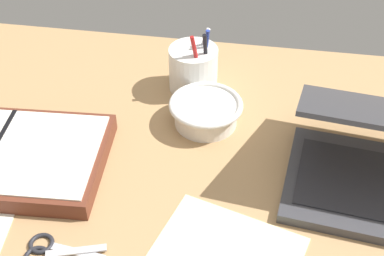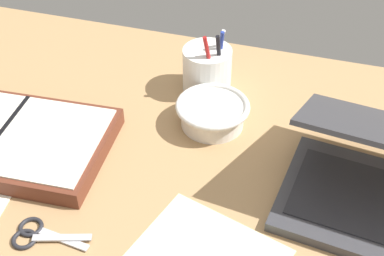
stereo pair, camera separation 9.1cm
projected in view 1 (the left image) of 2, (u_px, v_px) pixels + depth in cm
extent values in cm
cube|color=tan|center=(188.00, 207.00, 87.83)|extent=(140.00, 100.00, 2.00)
cube|color=#38383D|center=(380.00, 189.00, 88.17)|extent=(33.26, 25.44, 1.80)
cube|color=#232328|center=(382.00, 185.00, 87.50)|extent=(28.86, 18.89, 0.24)
cylinder|color=silver|center=(208.00, 114.00, 101.15)|extent=(11.89, 11.89, 4.35)
torus|color=silver|center=(208.00, 105.00, 99.73)|extent=(13.98, 13.98, 1.12)
cylinder|color=white|center=(193.00, 69.00, 108.20)|extent=(9.87, 9.87, 9.24)
cylinder|color=black|center=(206.00, 60.00, 105.60)|extent=(1.33, 3.43, 12.91)
cylinder|color=#233899|center=(205.00, 55.00, 107.51)|extent=(1.85, 2.19, 12.32)
cylinder|color=#B21E1E|center=(198.00, 64.00, 104.36)|extent=(2.99, 1.96, 13.01)
cylinder|color=#B7B7BC|center=(200.00, 52.00, 108.29)|extent=(4.13, 2.19, 12.10)
cube|color=silver|center=(46.00, 152.00, 91.30)|extent=(18.82, 21.68, 0.30)
cube|color=#B7B7BC|center=(76.00, 251.00, 79.19)|extent=(8.94, 3.86, 0.30)
cube|color=#B7B7BC|center=(77.00, 252.00, 79.38)|extent=(9.08, 2.20, 0.30)
torus|color=#232328|center=(41.00, 244.00, 80.57)|extent=(3.90, 3.90, 0.70)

